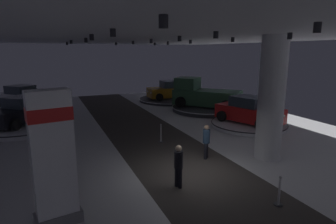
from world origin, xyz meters
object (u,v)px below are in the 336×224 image
at_px(display_car_deep_left, 22,97).
at_px(display_car_mid_right, 249,111).
at_px(display_platform_mid_right, 249,124).
at_px(display_platform_far_right, 207,108).
at_px(pickup_truck_far_right, 203,95).
at_px(visitor_walking_near, 206,140).
at_px(visitor_walking_far, 178,164).
at_px(brand_sign_pylon, 53,157).
at_px(display_car_far_left, 22,111).
at_px(display_platform_deep_right, 170,99).
at_px(display_platform_deep_left, 24,108).
at_px(display_car_deep_right, 170,90).
at_px(column_right, 271,99).
at_px(display_platform_far_left, 23,125).

relative_size(display_car_deep_left, display_car_mid_right, 0.95).
height_order(display_car_deep_left, display_platform_mid_right, display_car_deep_left).
xyz_separation_m(display_platform_far_right, pickup_truck_far_right, (-0.21, 0.24, 1.09)).
bearing_deg(visitor_walking_near, visitor_walking_far, -139.00).
height_order(brand_sign_pylon, visitor_walking_far, brand_sign_pylon).
relative_size(display_car_deep_left, display_car_far_left, 1.00).
xyz_separation_m(display_platform_deep_right, display_platform_deep_left, (-12.89, 0.31, 0.07)).
height_order(pickup_truck_far_right, display_platform_mid_right, pickup_truck_far_right).
relative_size(brand_sign_pylon, pickup_truck_far_right, 0.72).
bearing_deg(visitor_walking_near, display_car_far_left, 130.86).
xyz_separation_m(display_car_deep_right, visitor_walking_near, (-4.59, -14.67, -0.10)).
xyz_separation_m(pickup_truck_far_right, display_car_far_left, (-13.27, -0.10, -0.22)).
distance_m(display_platform_far_right, display_car_mid_right, 5.39).
distance_m(display_car_deep_right, display_car_deep_left, 12.95).
distance_m(column_right, display_platform_deep_right, 16.02).
bearing_deg(display_platform_far_right, brand_sign_pylon, -135.18).
height_order(display_platform_deep_left, display_car_mid_right, display_car_mid_right).
bearing_deg(display_platform_mid_right, display_platform_deep_left, 140.86).
height_order(display_car_deep_left, visitor_walking_far, display_car_deep_left).
distance_m(display_platform_far_right, display_car_deep_right, 5.66).
bearing_deg(brand_sign_pylon, pickup_truck_far_right, 45.91).
bearing_deg(column_right, display_car_mid_right, 60.16).
relative_size(display_platform_deep_right, display_car_far_left, 1.40).
bearing_deg(visitor_walking_far, visitor_walking_near, 41.00).
bearing_deg(display_car_mid_right, pickup_truck_far_right, 91.70).
distance_m(column_right, display_car_far_left, 14.92).
height_order(display_car_mid_right, visitor_walking_near, display_car_mid_right).
bearing_deg(display_car_deep_right, display_platform_far_left, -156.80).
distance_m(pickup_truck_far_right, display_platform_deep_left, 14.73).
bearing_deg(visitor_walking_far, display_platform_mid_right, 36.86).
bearing_deg(brand_sign_pylon, display_platform_deep_right, 57.65).
bearing_deg(visitor_walking_near, display_platform_mid_right, 34.91).
bearing_deg(column_right, display_car_deep_left, 124.48).
bearing_deg(visitor_walking_far, display_car_far_left, 116.66).
relative_size(column_right, display_car_deep_left, 1.27).
height_order(pickup_truck_far_right, display_car_far_left, pickup_truck_far_right).
bearing_deg(visitor_walking_far, pickup_truck_far_right, 56.39).
bearing_deg(display_car_deep_left, display_car_far_left, -86.64).
bearing_deg(display_car_deep_left, visitor_walking_near, -60.87).
bearing_deg(brand_sign_pylon, column_right, 10.36).
distance_m(brand_sign_pylon, display_platform_mid_right, 13.62).
xyz_separation_m(display_platform_far_right, visitor_walking_near, (-5.46, -9.14, 0.72)).
bearing_deg(display_platform_deep_left, display_car_far_left, -86.84).
relative_size(display_platform_deep_right, display_car_deep_left, 1.39).
xyz_separation_m(display_platform_mid_right, visitor_walking_far, (-7.76, -5.82, 0.76)).
bearing_deg(display_car_deep_left, display_platform_mid_right, -39.16).
bearing_deg(pickup_truck_far_right, display_car_mid_right, -88.30).
relative_size(display_car_deep_left, visitor_walking_near, 2.72).
relative_size(display_car_deep_right, visitor_walking_near, 2.69).
bearing_deg(display_platform_mid_right, column_right, -120.08).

